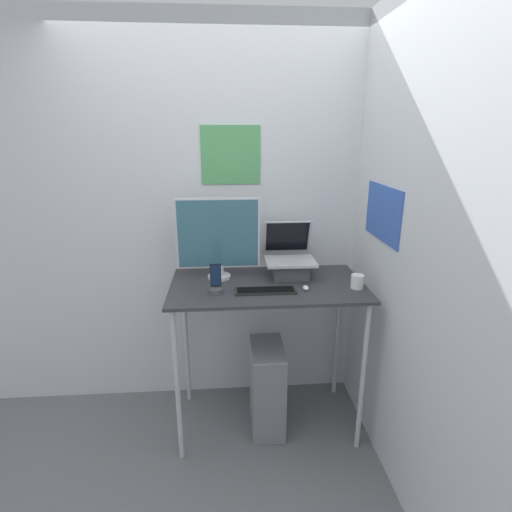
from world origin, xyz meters
The scene contains 11 objects.
ground_plane centered at (0.00, 0.00, 0.00)m, with size 12.00×12.00×0.00m, color slate.
wall_back centered at (0.00, 0.73, 1.30)m, with size 6.00×0.06×2.60m.
wall_side_right centered at (0.68, 0.00, 1.30)m, with size 0.06×6.00×2.60m.
desk centered at (0.00, 0.32, 0.90)m, with size 1.18×0.64×1.01m.
laptop centered at (0.15, 0.44, 1.10)m, with size 0.31×0.32×0.34m.
monitor centered at (-0.30, 0.45, 1.26)m, with size 0.52×0.14×0.51m.
keyboard centered at (-0.02, 0.19, 1.01)m, with size 0.36×0.10×0.02m.
mouse centered at (0.21, 0.21, 1.02)m, with size 0.03×0.06×0.02m.
cell_phone centered at (-0.31, 0.20, 1.05)m, with size 0.08×0.08×0.18m.
computer_tower centered at (0.00, 0.28, 0.30)m, with size 0.21×0.37×0.59m.
mug centered at (0.52, 0.21, 1.05)m, with size 0.07×0.07×0.08m.
Camera 1 is at (-0.24, -1.94, 1.90)m, focal length 28.00 mm.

